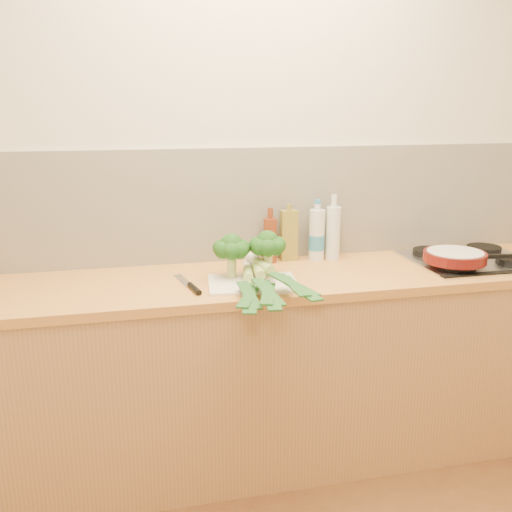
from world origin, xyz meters
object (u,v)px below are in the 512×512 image
Objects in this scene: gas_hob at (472,259)px; chopping_board at (253,283)px; chefs_knife at (192,286)px; skillet at (455,256)px.

gas_hob is 1.57× the size of chopping_board.
skillet is (1.21, 0.00, 0.05)m from chefs_knife.
gas_hob is 1.87× the size of chefs_knife.
chefs_knife is (-1.37, -0.11, -0.01)m from gas_hob.
chopping_board is at bearing -169.30° from skillet.
chopping_board is 0.26m from chefs_knife.
chefs_knife is 1.21m from skillet.
chefs_knife reaches higher than chopping_board.
gas_hob is 1.41× the size of skillet.
gas_hob reaches higher than chefs_knife.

